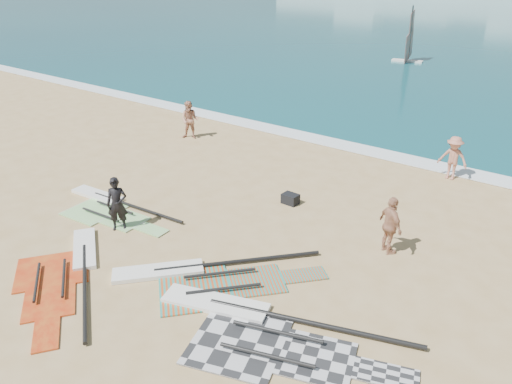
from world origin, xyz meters
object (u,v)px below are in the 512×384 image
Objects in this scene: person_wetsuit at (117,204)px; beachgoer_left at (190,120)px; rig_grey at (258,328)px; beachgoer_back at (390,226)px; rig_red at (68,271)px; gear_bag_near at (290,199)px; rig_orange at (202,277)px; beachgoer_mid at (453,158)px; rig_green at (108,206)px.

person_wetsuit is 0.98× the size of beachgoer_left.
beachgoer_back is at bearing 60.67° from rig_grey.
person_wetsuit is 9.21m from beachgoer_left.
person_wetsuit reaches higher than rig_red.
rig_orange is at bearing -82.88° from gear_bag_near.
rig_red is 14.53m from beachgoer_mid.
gear_bag_near is (2.50, 7.37, 0.13)m from rig_red.
beachgoer_back is (12.00, -4.12, -0.02)m from beachgoer_left.
gear_bag_near is 6.88m from beachgoer_mid.
rig_grey is 6.84m from gear_bag_near.
rig_red is (2.41, -3.22, 0.00)m from rig_green.
rig_orange is (-2.46, 0.76, -0.00)m from rig_grey.
rig_orange is 2.78× the size of beachgoer_back.
rig_orange is 5.36m from gear_bag_near.
person_wetsuit is 1.02× the size of beachgoer_mid.
beachgoer_left is 1.04× the size of beachgoer_mid.
beachgoer_left is at bearing 121.78° from rig_grey.
person_wetsuit reaches higher than beachgoer_mid.
beachgoer_mid reaches higher than rig_grey.
rig_green is at bearing 54.18° from beachgoer_back.
beachgoer_left is 12.69m from beachgoer_back.
rig_green is 1.03× the size of rig_orange.
rig_grey is 8.26m from rig_green.
beachgoer_back reaches higher than rig_green.
rig_green is 7.91m from beachgoer_left.
rig_orange is (5.57, -1.17, 0.00)m from rig_green.
rig_grey is 3.65× the size of beachgoer_back.
person_wetsuit reaches higher than rig_grey.
beachgoer_back is (6.61, 6.37, 0.84)m from rig_red.
beachgoer_mid is at bearing -15.31° from beachgoer_left.
person_wetsuit is (-0.83, 2.49, 0.84)m from rig_red.
rig_orange is 12.05m from beachgoer_left.
beachgoer_mid is at bearing 56.26° from gear_bag_near.
rig_orange is at bearing -46.97° from person_wetsuit.
beachgoer_left is at bearing 152.49° from rig_red.
beachgoer_back reaches higher than rig_grey.
rig_orange is 11.48m from beachgoer_mid.
beachgoer_left is at bearing 86.62° from rig_orange.
rig_green is at bearing -139.76° from gear_bag_near.
rig_grey is 11.82m from beachgoer_mid.
rig_grey is 5.77m from rig_red.
person_wetsuit is at bearing -124.48° from beachgoer_mid.
rig_green is 2.94× the size of beachgoer_mid.
rig_grey is at bearing -67.59° from beachgoer_left.
beachgoer_mid is (8.71, 9.84, 0.83)m from rig_green.
rig_grey is 5.24m from beachgoer_back.
rig_grey reaches higher than rig_orange.
beachgoer_back is (0.99, 5.08, 0.84)m from rig_grey.
rig_green is 1.10× the size of rig_red.
rig_grey reaches higher than rig_green.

